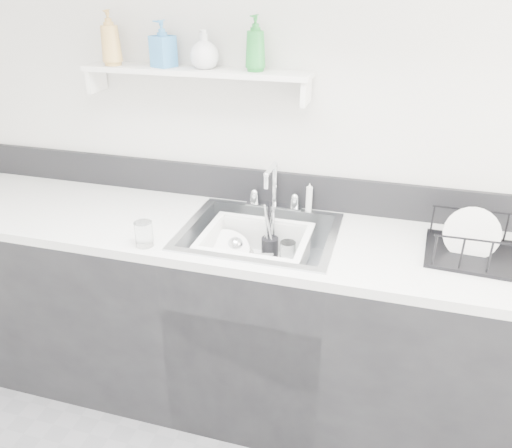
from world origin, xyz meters
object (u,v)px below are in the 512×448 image
(counter_run, at_px, (259,321))
(sink, at_px, (259,251))
(wash_tub, at_px, (255,253))
(dish_rack, at_px, (485,240))

(counter_run, xyz_separation_m, sink, (0.00, 0.00, 0.37))
(wash_tub, distance_m, dish_rack, 0.89)
(wash_tub, bearing_deg, sink, 78.20)
(wash_tub, relative_size, dish_rack, 1.07)
(wash_tub, bearing_deg, dish_rack, 4.23)
(counter_run, xyz_separation_m, dish_rack, (0.87, 0.03, 0.53))
(counter_run, bearing_deg, dish_rack, 2.00)
(counter_run, bearing_deg, sink, 0.00)
(dish_rack, bearing_deg, counter_run, -174.29)
(counter_run, bearing_deg, wash_tub, -101.80)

